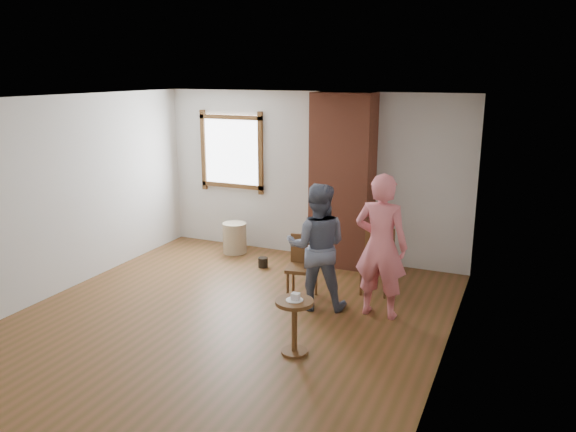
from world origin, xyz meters
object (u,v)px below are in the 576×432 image
(dining_chair_right, at_px, (378,257))
(man, at_px, (317,247))
(dining_chair_left, at_px, (303,263))
(side_table, at_px, (294,318))
(person_pink, at_px, (381,246))
(stoneware_crock, at_px, (235,238))

(dining_chair_right, relative_size, man, 0.54)
(man, bearing_deg, dining_chair_right, -140.84)
(dining_chair_left, xyz_separation_m, side_table, (0.50, -1.48, -0.06))
(man, distance_m, person_pink, 0.79)
(dining_chair_right, bearing_deg, stoneware_crock, 161.82)
(dining_chair_right, bearing_deg, side_table, -102.48)
(side_table, xyz_separation_m, man, (-0.22, 1.24, 0.39))
(side_table, bearing_deg, dining_chair_left, 108.69)
(dining_chair_left, height_order, dining_chair_right, dining_chair_right)
(man, bearing_deg, person_pink, 168.44)
(stoneware_crock, height_order, man, man)
(stoneware_crock, distance_m, man, 2.56)
(stoneware_crock, bearing_deg, man, -36.94)
(dining_chair_right, distance_m, man, 1.04)
(stoneware_crock, height_order, side_table, side_table)
(side_table, relative_size, man, 0.38)
(side_table, height_order, person_pink, person_pink)
(stoneware_crock, xyz_separation_m, man, (2.00, -1.51, 0.54))
(person_pink, bearing_deg, stoneware_crock, -25.35)
(stoneware_crock, distance_m, dining_chair_right, 2.66)
(dining_chair_right, distance_m, side_table, 2.09)
(side_table, bearing_deg, dining_chair_right, 80.68)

